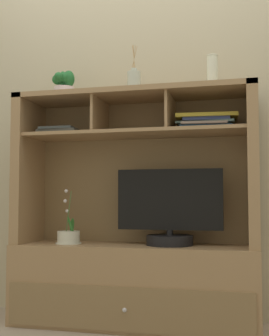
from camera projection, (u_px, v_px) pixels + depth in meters
floor_plane at (134, 327)px, 2.63m from camera, size 6.00×6.00×0.02m
back_wall at (143, 93)px, 2.96m from camera, size 6.00×0.02×2.80m
media_console at (135, 251)px, 2.67m from camera, size 1.41×0.44×1.35m
tv_monitor at (170, 214)px, 2.63m from camera, size 0.61×0.27×0.43m
potted_orchid at (69, 237)px, 2.71m from camera, size 0.15×0.15×0.32m
magazine_stack_left at (206, 123)px, 2.64m from camera, size 0.36×0.28×0.09m
magazine_stack_centre at (61, 131)px, 2.78m from camera, size 0.24×0.23×0.03m
diffuser_bottle at (134, 81)px, 2.72m from camera, size 0.08×0.08×0.28m
potted_succulent at (64, 84)px, 2.86m from camera, size 0.15×0.15×0.17m
ceramic_vase at (212, 72)px, 2.63m from camera, size 0.06×0.06×0.20m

